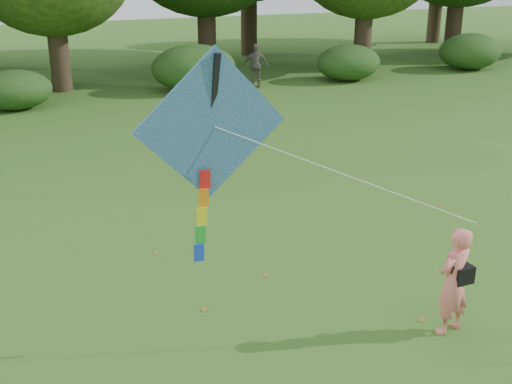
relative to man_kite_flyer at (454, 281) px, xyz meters
name	(u,v)px	position (x,y,z in m)	size (l,w,h in m)	color
ground	(366,315)	(-0.88, 0.84, -0.83)	(100.00, 100.00, 0.00)	#265114
man_kite_flyer	(454,281)	(0.00, 0.00, 0.00)	(0.60, 0.39, 1.65)	#ED736F
bystander_right	(256,65)	(4.76, 18.49, 0.08)	(1.06, 0.44, 1.80)	#625A57
crossbody_bag	(462,274)	(0.12, -0.03, 0.11)	(0.43, 0.20, 0.68)	black
flying_kite	(212,130)	(-3.23, 1.10, 2.31)	(4.53, 1.42, 2.92)	#224396
shrub_band	(103,77)	(-1.60, 18.45, 0.03)	(39.15, 3.22, 1.88)	#264919
fallen_leaves	(283,229)	(-0.64, 4.33, -0.82)	(10.15, 14.44, 0.01)	olive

